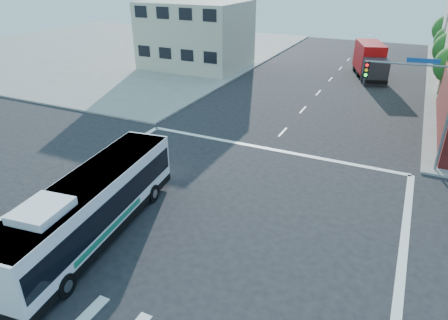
% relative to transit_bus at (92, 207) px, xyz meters
% --- Properties ---
extents(ground, '(120.00, 120.00, 0.00)m').
position_rel_transit_bus_xyz_m(ground, '(4.05, 3.78, -1.68)').
color(ground, black).
rests_on(ground, ground).
extents(sidewalk_nw, '(50.00, 50.00, 0.15)m').
position_rel_transit_bus_xyz_m(sidewalk_nw, '(-30.95, 38.78, -1.61)').
color(sidewalk_nw, gray).
rests_on(sidewalk_nw, ground).
extents(building_west, '(12.06, 10.06, 8.00)m').
position_rel_transit_bus_xyz_m(building_west, '(-12.97, 33.76, 2.32)').
color(building_west, beige).
rests_on(building_west, ground).
extents(signal_mast_ne, '(7.91, 1.13, 8.07)m').
position_rel_transit_bus_xyz_m(signal_mast_ne, '(13.13, 14.40, 3.30)').
color(signal_mast_ne, slate).
rests_on(signal_mast_ne, ground).
extents(street_tree_d, '(4.00, 4.00, 6.03)m').
position_rel_transit_bus_xyz_m(street_tree_d, '(15.95, 55.70, 2.20)').
color(street_tree_d, '#3B2215').
rests_on(street_tree_d, ground).
extents(transit_bus, '(3.91, 11.84, 3.44)m').
position_rel_transit_bus_xyz_m(transit_bus, '(0.00, 0.00, 0.00)').
color(transit_bus, black).
rests_on(transit_bus, ground).
extents(box_truck, '(4.91, 8.79, 3.80)m').
position_rel_transit_bus_xyz_m(box_truck, '(7.83, 37.53, 0.16)').
color(box_truck, '#25252A').
rests_on(box_truck, ground).
extents(parked_car, '(2.24, 4.12, 1.33)m').
position_rel_transit_bus_xyz_m(parked_car, '(15.99, 31.95, -1.02)').
color(parked_car, '#DEC348').
rests_on(parked_car, ground).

